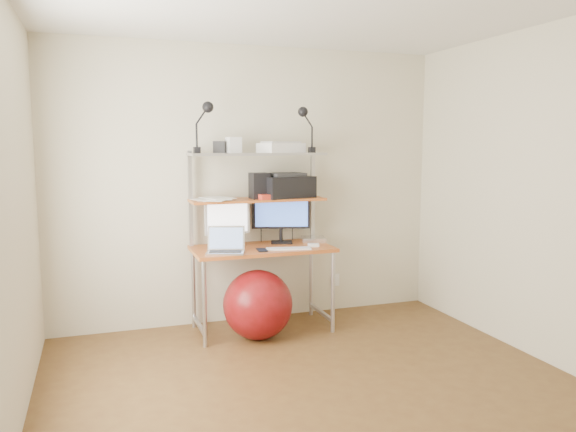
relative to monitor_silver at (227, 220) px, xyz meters
The scene contains 20 objects.
room 1.59m from the monitor_silver, 79.66° to the right, with size 3.60×3.60×3.60m.
computer_desk 0.28m from the monitor_silver, ahead, with size 1.20×0.60×1.57m.
wall_outlet 1.34m from the monitor_silver, 12.16° to the left, with size 0.08×0.01×0.12m, color silver.
monitor_silver is the anchor object (origin of this frame).
monitor_black 0.51m from the monitor_silver, ahead, with size 0.51×0.21×0.52m.
laptop 0.31m from the monitor_silver, 106.45° to the right, with size 0.36×0.33×0.27m.
keyboard 0.59m from the monitor_silver, 30.18° to the right, with size 0.38×0.11×0.01m, color silver.
mouse 0.78m from the monitor_silver, 17.59° to the right, with size 0.09×0.06×0.03m, color silver.
mac_mini 0.83m from the monitor_silver, ahead, with size 0.21×0.21×0.04m, color silver.
phone 0.42m from the monitor_silver, 48.33° to the right, with size 0.08×0.14×0.01m, color black.
printer 0.62m from the monitor_silver, ahead, with size 0.52×0.41×0.22m.
nas_cube 0.41m from the monitor_silver, ahead, with size 0.15×0.15×0.23m, color black.
red_box 0.40m from the monitor_silver, 11.36° to the right, with size 0.16×0.11×0.04m, color red.
scanner 0.80m from the monitor_silver, ahead, with size 0.42×0.34×0.10m.
box_white 0.65m from the monitor_silver, 22.96° to the left, with size 0.11×0.10×0.13m, color silver.
box_grey 0.63m from the monitor_silver, 122.04° to the left, with size 0.10×0.10×0.10m, color #2B2B2D.
clip_lamp_left 0.91m from the monitor_silver, 162.97° to the right, with size 0.17×0.09×0.42m.
clip_lamp_right 1.11m from the monitor_silver, ahead, with size 0.16×0.09×0.40m.
exercise_ball 0.77m from the monitor_silver, 59.21° to the right, with size 0.58×0.58×0.58m, color maroon.
paper_stack 0.21m from the monitor_silver, behind, with size 0.38×0.41×0.02m.
Camera 1 is at (-1.35, -3.16, 1.63)m, focal length 35.00 mm.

